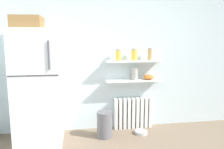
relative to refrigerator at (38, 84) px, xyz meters
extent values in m
cube|color=silver|center=(1.28, 0.41, 0.38)|extent=(7.04, 0.10, 2.60)
cube|color=silver|center=(0.00, 0.00, -0.04)|extent=(0.69, 0.71, 1.76)
cube|color=#262628|center=(0.00, -0.36, 0.19)|extent=(0.68, 0.01, 0.01)
cylinder|color=#4C4C51|center=(0.23, -0.38, 0.47)|extent=(0.02, 0.02, 0.40)
cube|color=olive|center=(-0.10, 0.00, 0.93)|extent=(0.41, 0.50, 0.17)
cube|color=white|center=(1.27, 0.28, -0.64)|extent=(0.06, 0.12, 0.56)
cube|color=white|center=(1.35, 0.28, -0.64)|extent=(0.06, 0.12, 0.56)
cube|color=white|center=(1.43, 0.28, -0.64)|extent=(0.06, 0.12, 0.56)
cube|color=white|center=(1.51, 0.28, -0.64)|extent=(0.06, 0.12, 0.56)
cube|color=white|center=(1.59, 0.28, -0.64)|extent=(0.06, 0.12, 0.56)
cube|color=white|center=(1.66, 0.28, -0.64)|extent=(0.06, 0.12, 0.56)
cube|color=white|center=(1.74, 0.28, -0.64)|extent=(0.06, 0.12, 0.56)
cube|color=white|center=(1.82, 0.28, -0.64)|extent=(0.06, 0.12, 0.56)
cube|color=white|center=(1.90, 0.28, -0.64)|extent=(0.06, 0.12, 0.56)
cube|color=white|center=(1.59, 0.25, -0.04)|extent=(0.98, 0.22, 0.02)
cube|color=white|center=(1.59, 0.25, 0.31)|extent=(0.98, 0.22, 0.02)
cylinder|color=yellow|center=(1.30, 0.25, 0.41)|extent=(0.09, 0.09, 0.18)
cylinder|color=gray|center=(1.30, 0.25, 0.51)|extent=(0.08, 0.08, 0.02)
cylinder|color=yellow|center=(1.59, 0.25, 0.41)|extent=(0.10, 0.10, 0.18)
cylinder|color=gray|center=(1.59, 0.25, 0.51)|extent=(0.09, 0.09, 0.02)
cylinder|color=tan|center=(1.87, 0.25, 0.42)|extent=(0.08, 0.08, 0.19)
cylinder|color=gray|center=(1.87, 0.25, 0.52)|extent=(0.07, 0.07, 0.02)
cylinder|color=#B2ADA8|center=(1.60, 0.25, 0.09)|extent=(0.11, 0.11, 0.22)
ellipsoid|color=orange|center=(1.85, 0.25, 0.02)|extent=(0.19, 0.19, 0.09)
cylinder|color=slate|center=(1.03, -0.03, -0.71)|extent=(0.26, 0.26, 0.43)
cylinder|color=#B7B7BC|center=(1.66, -0.01, -0.90)|extent=(0.22, 0.22, 0.05)
camera|label=1|loc=(0.60, -3.50, 0.70)|focal=35.75mm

